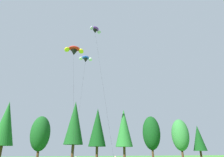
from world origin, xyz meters
TOP-DOWN VIEW (x-y plane):
  - treeline_tree_d at (-14.98, 53.50)m, footprint 4.51×4.51m
  - treeline_tree_e at (-7.35, 55.39)m, footprint 4.65×4.65m
  - treeline_tree_f at (0.69, 55.07)m, footprint 4.89×4.89m
  - treeline_tree_g at (6.79, 54.73)m, footprint 4.54×4.54m
  - treeline_tree_h at (13.47, 52.55)m, footprint 4.49×4.49m
  - treeline_tree_i at (23.40, 55.45)m, footprint 5.10×5.10m
  - treeline_tree_j at (30.34, 51.41)m, footprint 4.80×4.80m
  - treeline_tree_k at (35.75, 50.40)m, footprint 3.68×3.68m
  - parafoil_kite_high_red_yellow at (-3.03, 36.40)m, footprint 3.83×10.82m
  - parafoil_kite_mid_purple at (0.91, 36.32)m, footprint 2.84×9.35m
  - parafoil_kite_far_blue_white at (1.10, 46.42)m, footprint 6.22×20.74m

SIDE VIEW (x-z plane):
  - treeline_tree_k at x=35.75m, z-range 1.19..10.67m
  - treeline_tree_e at x=-7.35m, z-range 1.11..11.65m
  - treeline_tree_j at x=30.34m, z-range 1.17..12.27m
  - treeline_tree_i at x=23.40m, z-range 1.29..13.51m
  - treeline_tree_h at x=13.47m, z-range 1.66..14.80m
  - treeline_tree_d at x=-14.98m, z-range 1.68..14.92m
  - treeline_tree_g at x=6.79m, z-range 1.69..15.07m
  - treeline_tree_f at x=0.69m, z-range 1.90..16.87m
  - parafoil_kite_high_red_yellow at x=-3.03m, z-range 10.43..29.70m
  - parafoil_kite_far_blue_white at x=1.10m, z-range 12.20..35.12m
  - parafoil_kite_mid_purple at x=0.91m, z-range 12.94..37.95m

